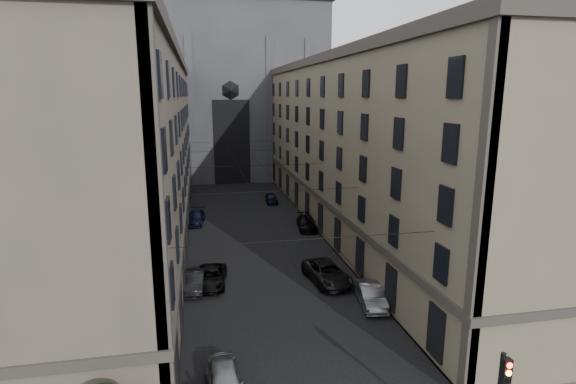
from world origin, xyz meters
TOP-DOWN VIEW (x-y plane):
  - sidewalk_left at (-10.50, 36.00)m, footprint 7.00×80.00m
  - sidewalk_right at (10.50, 36.00)m, footprint 7.00×80.00m
  - building_left at (-13.44, 36.00)m, footprint 13.60×60.60m
  - building_right at (13.44, 36.00)m, footprint 13.60×60.60m
  - gothic_tower at (0.00, 74.96)m, footprint 35.00×23.00m
  - tram_wires at (0.00, 35.63)m, footprint 14.00×60.00m
  - car_left_near at (-4.64, 8.64)m, footprint 1.97×4.56m
  - car_left_midnear at (-6.20, 21.73)m, footprint 1.77×4.30m
  - car_left_midfar at (-4.91, 22.32)m, footprint 2.84×5.19m
  - car_left_far at (-6.20, 40.42)m, footprint 2.61×5.18m
  - car_right_near at (6.20, 16.69)m, footprint 2.16×4.72m
  - car_right_midnear at (4.25, 21.15)m, footprint 3.34×5.98m
  - car_right_midfar at (6.11, 35.81)m, footprint 2.52×5.06m
  - car_right_far at (4.22, 48.89)m, footprint 1.70×3.93m

SIDE VIEW (x-z plane):
  - sidewalk_left at x=-10.50m, z-range 0.00..0.15m
  - sidewalk_right at x=10.50m, z-range 0.00..0.15m
  - car_right_far at x=4.22m, z-range 0.00..1.32m
  - car_left_midfar at x=-4.91m, z-range 0.00..1.38m
  - car_left_midnear at x=-6.20m, z-range 0.00..1.39m
  - car_right_midfar at x=6.11m, z-range 0.00..1.41m
  - car_left_far at x=-6.20m, z-range 0.00..1.44m
  - car_right_near at x=6.20m, z-range 0.00..1.50m
  - car_left_near at x=-4.64m, z-range 0.00..1.53m
  - car_right_midnear at x=4.25m, z-range 0.00..1.58m
  - tram_wires at x=0.00m, z-range 7.03..7.46m
  - building_left at x=-13.44m, z-range -0.08..18.77m
  - building_right at x=13.44m, z-range -0.08..18.77m
  - gothic_tower at x=0.00m, z-range -11.20..46.80m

